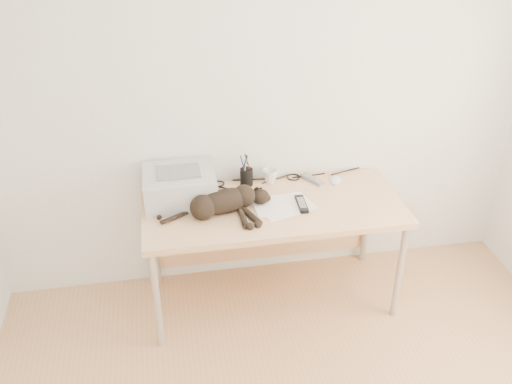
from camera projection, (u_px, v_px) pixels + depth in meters
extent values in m
plane|color=white|center=(263.00, 98.00, 3.51)|extent=(3.50, 0.00, 3.50)
cube|color=tan|center=(273.00, 208.00, 3.50)|extent=(1.60, 0.70, 0.04)
cylinder|color=#B6B6B9|center=(157.00, 300.00, 3.32)|extent=(0.04, 0.04, 0.70)
cylinder|color=#B6B6B9|center=(400.00, 272.00, 3.55)|extent=(0.04, 0.04, 0.70)
cylinder|color=#B6B6B9|center=(154.00, 241.00, 3.83)|extent=(0.04, 0.04, 0.70)
cylinder|color=#B6B6B9|center=(367.00, 220.00, 4.06)|extent=(0.04, 0.04, 0.70)
cube|color=tan|center=(263.00, 222.00, 3.95)|extent=(1.48, 0.02, 0.60)
cube|color=#BBBBC0|center=(180.00, 186.00, 3.50)|extent=(0.43, 0.37, 0.19)
cube|color=black|center=(179.00, 185.00, 3.49)|extent=(0.37, 0.02, 0.12)
cube|color=slate|center=(178.00, 172.00, 3.44)|extent=(0.26, 0.19, 0.01)
cube|color=white|center=(286.00, 206.00, 3.48)|extent=(0.38, 0.31, 0.00)
cube|color=white|center=(280.00, 204.00, 3.49)|extent=(0.34, 0.26, 0.00)
ellipsoid|color=black|center=(225.00, 201.00, 3.39)|extent=(0.38, 0.22, 0.15)
sphere|color=black|center=(203.00, 208.00, 3.34)|extent=(0.15, 0.15, 0.15)
ellipsoid|color=black|center=(261.00, 197.00, 3.48)|extent=(0.13, 0.12, 0.09)
cone|color=black|center=(257.00, 188.00, 3.49)|extent=(0.05, 0.06, 0.05)
cone|color=black|center=(261.00, 189.00, 3.50)|extent=(0.05, 0.06, 0.05)
cylinder|color=black|center=(243.00, 217.00, 3.34)|extent=(0.08, 0.21, 0.04)
cylinder|color=black|center=(251.00, 215.00, 3.36)|extent=(0.08, 0.21, 0.04)
cylinder|color=black|center=(177.00, 216.00, 3.36)|extent=(0.22, 0.08, 0.03)
imported|color=white|center=(270.00, 176.00, 3.71)|extent=(0.13, 0.13, 0.09)
cylinder|color=black|center=(246.00, 177.00, 3.68)|extent=(0.08, 0.08, 0.11)
cylinder|color=#990C0C|center=(244.00, 166.00, 3.64)|extent=(0.01, 0.01, 0.16)
cylinder|color=navy|center=(248.00, 165.00, 3.65)|extent=(0.01, 0.01, 0.16)
cylinder|color=black|center=(247.00, 167.00, 3.63)|extent=(0.01, 0.01, 0.16)
cube|color=slate|center=(312.00, 179.00, 3.75)|extent=(0.13, 0.18, 0.02)
cube|color=black|center=(302.00, 204.00, 3.48)|extent=(0.06, 0.19, 0.02)
ellipsoid|color=silver|center=(336.00, 179.00, 3.74)|extent=(0.11, 0.14, 0.04)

